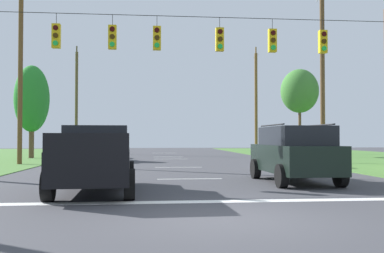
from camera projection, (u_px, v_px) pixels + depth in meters
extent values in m
plane|color=#3D3D42|center=(228.00, 219.00, 8.56)|extent=(120.00, 120.00, 0.00)
cube|color=white|center=(212.00, 201.00, 10.90)|extent=(14.52, 0.45, 0.01)
cube|color=white|center=(190.00, 179.00, 16.87)|extent=(2.50, 0.15, 0.01)
cube|color=white|center=(179.00, 167.00, 23.50)|extent=(2.50, 0.15, 0.01)
cube|color=white|center=(171.00, 159.00, 32.65)|extent=(2.50, 0.15, 0.01)
cube|color=white|center=(168.00, 157.00, 36.24)|extent=(2.50, 0.15, 0.01)
cube|color=white|center=(165.00, 153.00, 45.38)|extent=(2.50, 0.15, 0.01)
cylinder|color=black|center=(188.00, 17.00, 17.74)|extent=(16.95, 0.02, 0.02)
cylinder|color=black|center=(56.00, 19.00, 17.24)|extent=(0.02, 0.02, 0.43)
cube|color=yellow|center=(56.00, 36.00, 17.22)|extent=(0.32, 0.24, 0.95)
cylinder|color=#310503|center=(56.00, 28.00, 17.09)|extent=(0.20, 0.04, 0.20)
cylinder|color=#352203|center=(55.00, 35.00, 17.09)|extent=(0.20, 0.04, 0.20)
cylinder|color=green|center=(55.00, 43.00, 17.08)|extent=(0.20, 0.04, 0.20)
cylinder|color=black|center=(113.00, 20.00, 17.45)|extent=(0.02, 0.02, 0.43)
cube|color=yellow|center=(112.00, 37.00, 17.43)|extent=(0.32, 0.24, 0.95)
cylinder|color=#310503|center=(112.00, 29.00, 17.30)|extent=(0.20, 0.04, 0.20)
cylinder|color=#352203|center=(112.00, 37.00, 17.29)|extent=(0.20, 0.04, 0.20)
cylinder|color=green|center=(112.00, 44.00, 17.29)|extent=(0.20, 0.04, 0.20)
cylinder|color=black|center=(157.00, 21.00, 17.62)|extent=(0.02, 0.02, 0.43)
cube|color=yellow|center=(157.00, 38.00, 17.60)|extent=(0.32, 0.24, 0.95)
cylinder|color=#310503|center=(157.00, 30.00, 17.47)|extent=(0.20, 0.04, 0.20)
cylinder|color=#352203|center=(157.00, 38.00, 17.46)|extent=(0.20, 0.04, 0.20)
cylinder|color=green|center=(157.00, 45.00, 17.45)|extent=(0.20, 0.04, 0.20)
cylinder|color=black|center=(220.00, 23.00, 17.86)|extent=(0.02, 0.02, 0.43)
cube|color=yellow|center=(220.00, 40.00, 17.84)|extent=(0.32, 0.24, 0.95)
cylinder|color=#310503|center=(220.00, 32.00, 17.71)|extent=(0.20, 0.04, 0.20)
cylinder|color=#352203|center=(220.00, 39.00, 17.71)|extent=(0.20, 0.04, 0.20)
cylinder|color=green|center=(220.00, 46.00, 17.70)|extent=(0.20, 0.04, 0.20)
cylinder|color=black|center=(272.00, 24.00, 18.07)|extent=(0.02, 0.02, 0.43)
cube|color=yellow|center=(272.00, 41.00, 18.05)|extent=(0.32, 0.24, 0.95)
cylinder|color=#310503|center=(273.00, 33.00, 17.92)|extent=(0.20, 0.04, 0.20)
cylinder|color=#352203|center=(273.00, 40.00, 17.91)|extent=(0.20, 0.04, 0.20)
cylinder|color=green|center=(273.00, 47.00, 17.91)|extent=(0.20, 0.04, 0.20)
cylinder|color=black|center=(323.00, 25.00, 18.28)|extent=(0.02, 0.02, 0.43)
cube|color=yellow|center=(323.00, 42.00, 18.26)|extent=(0.32, 0.24, 0.95)
cylinder|color=#310503|center=(324.00, 34.00, 18.13)|extent=(0.20, 0.04, 0.20)
cylinder|color=#352203|center=(324.00, 41.00, 18.12)|extent=(0.20, 0.04, 0.20)
cylinder|color=green|center=(324.00, 48.00, 18.11)|extent=(0.20, 0.04, 0.20)
cube|color=black|center=(95.00, 164.00, 12.86)|extent=(2.24, 5.48, 0.85)
cube|color=black|center=(97.00, 137.00, 13.53)|extent=(1.93, 1.98, 0.70)
cube|color=black|center=(54.00, 142.00, 11.41)|extent=(0.21, 2.38, 0.45)
cube|color=black|center=(127.00, 142.00, 11.68)|extent=(0.21, 2.38, 0.45)
cube|color=black|center=(86.00, 143.00, 10.26)|extent=(1.96, 0.19, 0.45)
cylinder|color=black|center=(69.00, 174.00, 14.53)|extent=(0.32, 0.81, 0.80)
cylinder|color=black|center=(130.00, 173.00, 14.81)|extent=(0.32, 0.81, 0.80)
cylinder|color=black|center=(48.00, 186.00, 10.90)|extent=(0.32, 0.81, 0.80)
cylinder|color=black|center=(129.00, 184.00, 11.18)|extent=(0.32, 0.81, 0.80)
cube|color=black|center=(294.00, 158.00, 15.60)|extent=(2.02, 4.83, 0.95)
cube|color=black|center=(295.00, 136.00, 15.47)|extent=(1.84, 3.22, 0.65)
cylinder|color=black|center=(272.00, 125.00, 15.38)|extent=(0.09, 2.72, 0.05)
cylinder|color=black|center=(318.00, 125.00, 15.57)|extent=(0.09, 2.72, 0.05)
cylinder|color=black|center=(255.00, 169.00, 17.10)|extent=(0.27, 0.76, 0.76)
cylinder|color=black|center=(304.00, 168.00, 17.31)|extent=(0.27, 0.76, 0.76)
cylinder|color=black|center=(282.00, 176.00, 13.86)|extent=(0.27, 0.76, 0.76)
cylinder|color=black|center=(341.00, 175.00, 14.07)|extent=(0.27, 0.76, 0.76)
cube|color=silver|center=(97.00, 149.00, 34.43)|extent=(2.03, 4.39, 0.70)
cube|color=black|center=(97.00, 142.00, 34.45)|extent=(1.73, 2.19, 0.50)
cylinder|color=black|center=(89.00, 153.00, 35.80)|extent=(0.25, 0.65, 0.64)
cylinder|color=black|center=(111.00, 153.00, 35.88)|extent=(0.25, 0.65, 0.64)
cylinder|color=black|center=(81.00, 155.00, 32.97)|extent=(0.25, 0.65, 0.64)
cylinder|color=black|center=(105.00, 155.00, 33.04)|extent=(0.25, 0.65, 0.64)
cube|color=silver|center=(288.00, 154.00, 24.30)|extent=(1.86, 4.33, 0.70)
cube|color=black|center=(288.00, 143.00, 24.32)|extent=(1.65, 2.12, 0.50)
cylinder|color=black|center=(313.00, 162.00, 22.95)|extent=(0.23, 0.64, 0.64)
cylinder|color=black|center=(279.00, 162.00, 22.81)|extent=(0.23, 0.64, 0.64)
cylinder|color=black|center=(296.00, 159.00, 25.78)|extent=(0.23, 0.64, 0.64)
cylinder|color=black|center=(266.00, 159.00, 25.64)|extent=(0.23, 0.64, 0.64)
cube|color=black|center=(104.00, 151.00, 29.54)|extent=(2.05, 4.40, 0.70)
cube|color=black|center=(104.00, 142.00, 29.56)|extent=(1.74, 2.19, 0.50)
cylinder|color=black|center=(92.00, 156.00, 30.79)|extent=(0.26, 0.65, 0.64)
cylinder|color=black|center=(118.00, 156.00, 31.07)|extent=(0.26, 0.65, 0.64)
cylinder|color=black|center=(89.00, 158.00, 27.99)|extent=(0.26, 0.65, 0.64)
cylinder|color=black|center=(118.00, 157.00, 28.27)|extent=(0.26, 0.65, 0.64)
cylinder|color=brown|center=(322.00, 77.00, 27.79)|extent=(0.29, 0.29, 10.86)
cylinder|color=#B2B7BC|center=(317.00, 1.00, 28.78)|extent=(0.08, 0.08, 0.12)
cylinder|color=brown|center=(256.00, 103.00, 46.17)|extent=(0.31, 0.31, 10.50)
cube|color=brown|center=(256.00, 57.00, 46.29)|extent=(0.12, 0.12, 2.14)
cylinder|color=#B2B7BC|center=(254.00, 57.00, 47.15)|extent=(0.08, 0.08, 0.12)
cylinder|color=#B2B7BC|center=(258.00, 54.00, 45.45)|extent=(0.08, 0.08, 0.12)
cylinder|color=brown|center=(20.00, 73.00, 26.07)|extent=(0.28, 0.28, 10.83)
cylinder|color=brown|center=(76.00, 103.00, 44.46)|extent=(0.29, 0.29, 10.31)
cube|color=brown|center=(77.00, 56.00, 44.58)|extent=(0.12, 0.12, 2.01)
cylinder|color=#B2B7BC|center=(78.00, 56.00, 45.38)|extent=(0.08, 0.08, 0.12)
cylinder|color=#B2B7BC|center=(75.00, 53.00, 43.78)|extent=(0.08, 0.08, 0.12)
cube|color=brown|center=(77.00, 65.00, 44.56)|extent=(0.12, 0.12, 2.02)
cylinder|color=#B2B7BC|center=(78.00, 65.00, 45.36)|extent=(0.08, 0.08, 0.12)
cylinder|color=#B2B7BC|center=(75.00, 62.00, 43.76)|extent=(0.08, 0.08, 0.12)
cylinder|color=brown|center=(300.00, 130.00, 37.43)|extent=(0.25, 0.25, 4.56)
ellipsoid|color=#3C7730|center=(300.00, 91.00, 37.51)|extent=(3.21, 3.21, 3.74)
cylinder|color=brown|center=(31.00, 138.00, 33.60)|extent=(0.39, 0.39, 3.18)
ellipsoid|color=#26812B|center=(32.00, 99.00, 33.68)|extent=(2.63, 2.63, 5.13)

